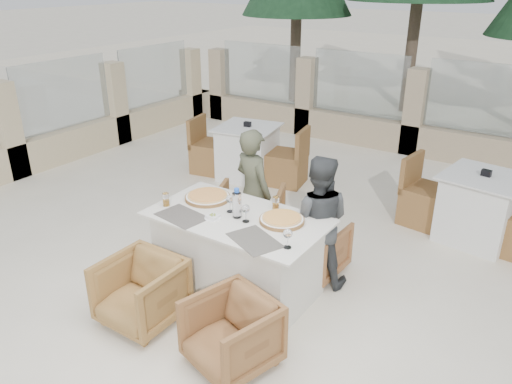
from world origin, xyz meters
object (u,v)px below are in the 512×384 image
Objects in this scene: pizza_right at (282,219)px; bg_table_b at (479,208)px; olive_dish at (213,216)px; armchair_near_right at (231,334)px; diner_left at (253,192)px; dining_table at (238,254)px; armchair_near_left at (141,292)px; beer_glass_left at (166,200)px; diner_right at (317,222)px; wine_glass_centre at (230,203)px; pizza_left at (208,196)px; beer_glass_right at (276,203)px; wine_glass_near at (246,212)px; armchair_far_right at (314,248)px; bg_table_a at (248,152)px; water_bottle at (237,203)px; armchair_far_left at (249,217)px; wine_glass_corner at (288,237)px.

pizza_right is 0.24× the size of bg_table_b.
armchair_near_right is (0.69, -0.68, -0.51)m from olive_dish.
diner_left reaches higher than pizza_right.
dining_table is 2.50× the size of armchair_near_left.
beer_glass_left is 0.10× the size of diner_right.
wine_glass_centre is 0.62m from beer_glass_left.
wine_glass_centre is at bearing 14.70° from diner_right.
diner_left is at bearing 75.04° from pizza_left.
beer_glass_right reaches higher than pizza_left.
wine_glass_near is at bearing 10.23° from beer_glass_left.
bg_table_b is (1.20, 1.61, 0.12)m from armchair_far_right.
dining_table is 0.59m from beer_glass_right.
wine_glass_near is (-0.26, -0.17, 0.07)m from pizza_right.
diner_right is (0.09, -0.14, 0.38)m from armchair_far_right.
diner_right reaches higher than armchair_near_left.
diner_right is (0.33, 0.21, -0.19)m from beer_glass_right.
pizza_left reaches higher than bg_table_a.
pizza_right is at bearing 50.83° from armchair_near_left.
bg_table_a is (-2.00, 1.74, 0.12)m from armchair_far_right.
beer_glass_left is at bearing -164.85° from dining_table.
pizza_left is 0.27× the size of bg_table_b.
water_bottle is 0.38× the size of armchair_far_left.
diner_left reaches higher than olive_dish.
armchair_far_left reaches higher than armchair_near_right.
wine_glass_near is (0.23, -0.08, 0.00)m from wine_glass_centre.
pizza_right reaches higher than armchair_near_left.
dining_table is at bearing 44.15° from olive_dish.
water_bottle is 0.80m from diner_right.
diner_right is at bearing 124.87° from armchair_far_right.
bg_table_b is (1.76, 2.23, -0.48)m from wine_glass_centre.
beer_glass_right reaches higher than bg_table_b.
bg_table_a is at bearing 121.50° from wine_glass_centre.
water_bottle reaches higher than pizza_right.
wine_glass_near is (0.58, -0.19, 0.06)m from pizza_left.
pizza_left is at bearing 178.94° from pizza_right.
water_bottle reaches higher than bg_table_b.
dining_table is 1.18× the size of diner_left.
dining_table is at bearing 130.75° from diner_left.
bg_table_a is (-1.94, 2.27, -0.41)m from pizza_right.
diner_right reaches higher than wine_glass_corner.
pizza_right is 0.29× the size of diner_left.
beer_glass_left is 2.77m from bg_table_a.
beer_glass_right is at bearing 133.87° from pizza_right.
beer_glass_left is (-0.57, -0.23, -0.03)m from wine_glass_centre.
wine_glass_near is 0.73m from diner_right.
olive_dish is at bearing 3.56° from beer_glass_left.
wine_glass_corner reaches higher than beer_glass_right.
armchair_near_right is at bearing -101.11° from wine_glass_corner.
armchair_far_left is 0.86m from armchair_far_right.
bg_table_b is at bearing 56.67° from wine_glass_near.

